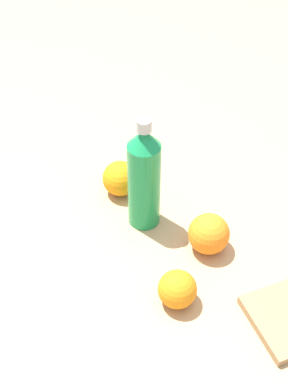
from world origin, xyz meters
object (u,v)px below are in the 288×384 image
Objects in this scene: orange_1 at (120,178)px; orange_0 at (209,234)px; water_bottle at (144,177)px; orange_2 at (177,289)px.

orange_0 is at bearing -53.10° from orange_1.
water_bottle is 3.37× the size of orange_1.
water_bottle reaches higher than orange_1.
water_bottle is at bearing -69.39° from orange_1.
orange_2 is (0.02, -0.21, -0.08)m from water_bottle.
orange_0 is 0.24m from orange_1.
orange_1 is at bearing -87.92° from water_bottle.
orange_1 is at bearing 100.21° from orange_2.
orange_1 is (-0.04, 0.09, -0.08)m from water_bottle.
orange_0 is (0.11, -0.10, -0.08)m from water_bottle.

